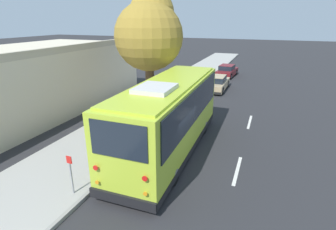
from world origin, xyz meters
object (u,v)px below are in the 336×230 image
at_px(parked_sedan_tan, 216,83).
at_px(sign_post_near, 71,174).
at_px(sign_post_far, 94,155).
at_px(shuttle_bus, 169,113).
at_px(parked_sedan_maroon, 227,71).
at_px(street_tree, 149,32).

bearing_deg(parked_sedan_tan, sign_post_near, 174.29).
bearing_deg(sign_post_far, shuttle_bus, -31.48).
distance_m(parked_sedan_maroon, street_tree, 15.46).
relative_size(parked_sedan_maroon, street_tree, 0.57).
bearing_deg(shuttle_bus, street_tree, 33.08).
distance_m(street_tree, sign_post_near, 10.03).
relative_size(parked_sedan_tan, parked_sedan_maroon, 1.04).
xyz_separation_m(shuttle_bus, parked_sedan_tan, (12.57, 0.23, -1.34)).
distance_m(shuttle_bus, parked_sedan_tan, 12.64).
bearing_deg(street_tree, sign_post_far, -172.32).
relative_size(shuttle_bus, street_tree, 1.22).
relative_size(street_tree, sign_post_near, 5.09).
bearing_deg(street_tree, parked_sedan_tan, -18.58).
xyz_separation_m(shuttle_bus, street_tree, (4.40, 2.98, 3.39)).
bearing_deg(sign_post_near, street_tree, 6.52).
bearing_deg(parked_sedan_maroon, sign_post_far, -179.68).
relative_size(shuttle_bus, parked_sedan_tan, 2.06).
bearing_deg(sign_post_near, parked_sedan_tan, -5.74).
xyz_separation_m(parked_sedan_tan, sign_post_near, (-17.12, 1.72, 0.33)).
xyz_separation_m(shuttle_bus, sign_post_near, (-4.55, 1.95, -1.01)).
bearing_deg(sign_post_near, shuttle_bus, -23.24).
relative_size(shuttle_bus, sign_post_near, 6.21).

